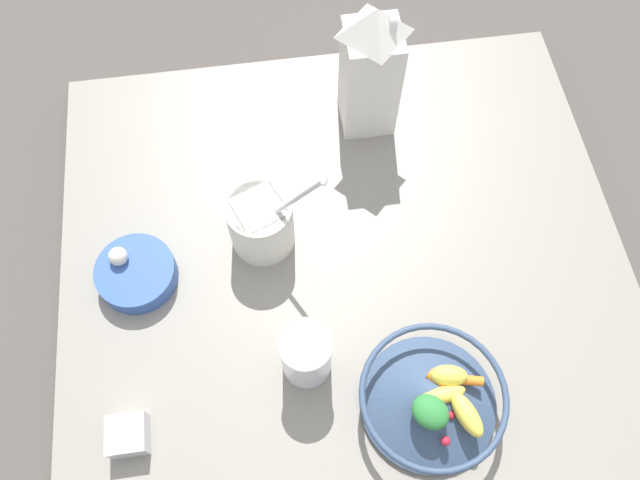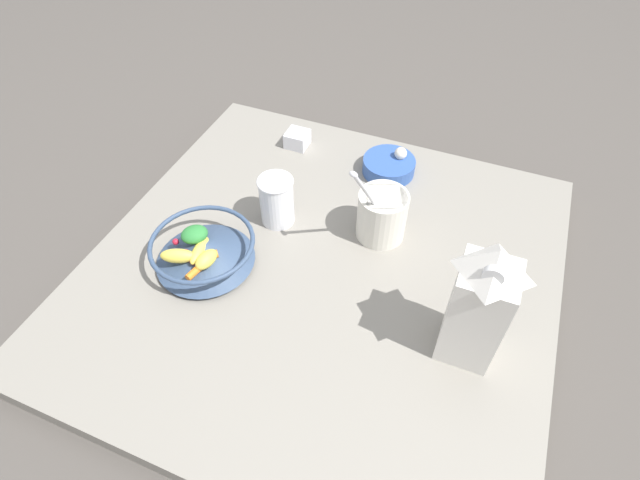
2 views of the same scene
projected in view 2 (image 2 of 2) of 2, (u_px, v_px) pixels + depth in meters
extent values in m
plane|color=#4C4742|center=(322.00, 278.00, 1.11)|extent=(6.00, 6.00, 0.00)
cube|color=gray|center=(322.00, 271.00, 1.10)|extent=(0.98, 0.98, 0.05)
cylinder|color=#384C6B|center=(206.00, 261.00, 1.08)|extent=(0.12, 0.12, 0.01)
cone|color=#384C6B|center=(204.00, 251.00, 1.06)|extent=(0.21, 0.21, 0.05)
torus|color=#384C6B|center=(202.00, 243.00, 1.04)|extent=(0.22, 0.22, 0.01)
ellipsoid|color=#EFD64C|center=(200.00, 250.00, 1.04)|extent=(0.04, 0.08, 0.03)
ellipsoid|color=#EFD64C|center=(206.00, 259.00, 1.02)|extent=(0.04, 0.06, 0.03)
ellipsoid|color=#EFD64C|center=(178.00, 256.00, 1.02)|extent=(0.08, 0.05, 0.03)
cylinder|color=orange|center=(208.00, 256.00, 1.03)|extent=(0.04, 0.04, 0.02)
cylinder|color=orange|center=(199.00, 246.00, 1.05)|extent=(0.04, 0.05, 0.02)
cylinder|color=orange|center=(197.00, 269.00, 1.01)|extent=(0.03, 0.06, 0.01)
sphere|color=red|center=(186.00, 252.00, 1.04)|extent=(0.01, 0.01, 0.01)
sphere|color=red|center=(194.00, 261.00, 1.02)|extent=(0.02, 0.02, 0.02)
sphere|color=red|center=(176.00, 242.00, 1.06)|extent=(0.01, 0.01, 0.01)
ellipsoid|color=#2D7F38|center=(194.00, 234.00, 1.05)|extent=(0.07, 0.07, 0.03)
cube|color=silver|center=(476.00, 313.00, 0.86)|extent=(0.10, 0.10, 0.22)
pyramid|color=silver|center=(497.00, 262.00, 0.76)|extent=(0.10, 0.10, 0.05)
cylinder|color=white|center=(493.00, 275.00, 0.75)|extent=(0.03, 0.01, 0.03)
cylinder|color=silver|center=(382.00, 215.00, 1.10)|extent=(0.11, 0.11, 0.12)
cylinder|color=white|center=(384.00, 200.00, 1.06)|extent=(0.10, 0.10, 0.02)
cylinder|color=silver|center=(369.00, 196.00, 1.00)|extent=(0.05, 0.11, 0.18)
ellipsoid|color=silver|center=(353.00, 174.00, 0.91)|extent=(0.02, 0.02, 0.01)
cylinder|color=white|center=(277.00, 201.00, 1.13)|extent=(0.08, 0.08, 0.12)
torus|color=white|center=(275.00, 181.00, 1.09)|extent=(0.08, 0.08, 0.01)
cube|color=silver|center=(297.00, 139.00, 1.35)|extent=(0.06, 0.06, 0.04)
cube|color=brown|center=(297.00, 141.00, 1.36)|extent=(0.05, 0.05, 0.03)
cylinder|color=#3356A3|center=(389.00, 166.00, 1.28)|extent=(0.13, 0.13, 0.04)
sphere|color=silver|center=(401.00, 153.00, 1.26)|extent=(0.03, 0.03, 0.03)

